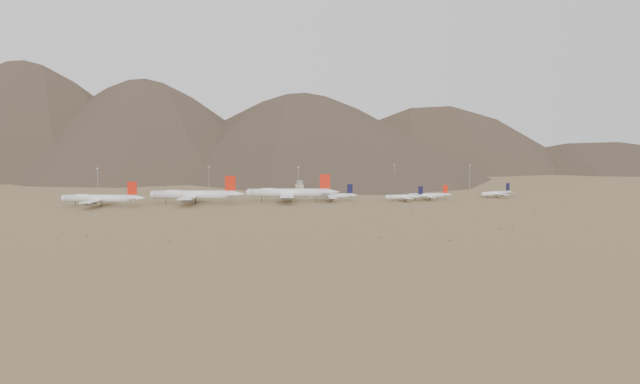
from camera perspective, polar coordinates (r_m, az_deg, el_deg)
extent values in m
plane|color=olive|center=(481.31, -3.22, -1.41)|extent=(3000.00, 3000.00, 0.00)
cylinder|color=white|center=(511.98, -19.48, -0.55)|extent=(55.24, 18.51, 5.73)
sphere|color=white|center=(523.03, -22.29, -0.52)|extent=(5.61, 5.61, 5.61)
cone|color=white|center=(501.10, -16.19, -0.53)|extent=(10.90, 7.34, 5.16)
cube|color=white|center=(512.48, -19.59, -0.64)|extent=(20.48, 51.48, 0.72)
cube|color=white|center=(502.53, -16.67, -0.51)|extent=(9.36, 19.94, 0.34)
cube|color=red|center=(502.26, -16.81, 0.33)|extent=(7.13, 2.18, 10.16)
cylinder|color=black|center=(520.05, -21.44, -1.06)|extent=(0.37, 0.37, 3.88)
cylinder|color=black|center=(513.36, -19.29, -1.07)|extent=(0.46, 0.46, 3.88)
cylinder|color=black|center=(510.72, -19.41, -1.10)|extent=(0.46, 0.46, 3.88)
ellipsoid|color=white|center=(517.43, -20.96, -0.36)|extent=(18.25, 8.32, 3.44)
cylinder|color=slate|center=(521.99, -19.17, -0.69)|extent=(5.99, 3.80, 2.58)
cylinder|color=slate|center=(503.28, -20.02, -0.92)|extent=(5.99, 3.80, 2.58)
cylinder|color=slate|center=(530.45, -18.80, -0.59)|extent=(5.99, 3.80, 2.58)
cylinder|color=slate|center=(494.90, -20.43, -1.03)|extent=(5.99, 3.80, 2.58)
cylinder|color=white|center=(511.78, -11.47, -0.23)|extent=(64.53, 19.33, 6.66)
sphere|color=white|center=(519.46, -14.95, -0.23)|extent=(6.53, 6.53, 6.53)
cone|color=white|center=(505.44, -7.46, -0.18)|extent=(12.57, 8.18, 6.00)
cube|color=white|center=(512.14, -11.61, -0.34)|extent=(21.85, 59.99, 0.83)
cube|color=white|center=(506.17, -8.04, -0.16)|extent=(10.15, 23.17, 0.40)
cube|color=red|center=(505.65, -8.20, 0.80)|extent=(8.34, 2.25, 11.82)
cylinder|color=black|center=(517.49, -13.90, -0.85)|extent=(0.43, 0.43, 4.51)
cylinder|color=black|center=(513.68, -11.28, -0.84)|extent=(0.54, 0.54, 4.51)
cylinder|color=black|center=(510.43, -11.36, -0.88)|extent=(0.54, 0.54, 4.51)
ellipsoid|color=white|center=(515.37, -13.30, -0.03)|extent=(21.22, 9.00, 4.00)
cylinder|color=slate|center=(523.81, -11.33, -0.40)|extent=(6.92, 4.22, 3.00)
cylinder|color=slate|center=(500.81, -11.89, -0.66)|extent=(6.92, 4.22, 3.00)
cylinder|color=slate|center=(534.18, -11.10, -0.29)|extent=(6.92, 4.22, 3.00)
cylinder|color=slate|center=(490.47, -12.16, -0.79)|extent=(6.92, 4.22, 3.00)
cylinder|color=white|center=(518.77, -2.85, -0.05)|extent=(65.57, 16.71, 6.75)
sphere|color=white|center=(520.27, -6.45, -0.07)|extent=(6.61, 6.61, 6.61)
cone|color=white|center=(519.49, 1.18, 0.01)|extent=(12.55, 7.81, 6.07)
cube|color=white|center=(518.88, -3.00, -0.17)|extent=(19.53, 60.76, 0.84)
cube|color=white|center=(519.21, 0.61, 0.03)|extent=(9.31, 23.38, 0.40)
cube|color=red|center=(518.45, 0.46, 0.99)|extent=(8.48, 1.91, 11.97)
cylinder|color=black|center=(520.14, -5.37, -0.68)|extent=(0.44, 0.44, 4.57)
cylinder|color=black|center=(520.98, -2.71, -0.66)|extent=(0.54, 0.54, 4.57)
cylinder|color=black|center=(517.62, -2.71, -0.70)|extent=(0.54, 0.54, 4.57)
ellipsoid|color=white|center=(519.13, -4.73, 0.14)|extent=(21.43, 8.22, 4.05)
cylinder|color=slate|center=(530.96, -2.98, -0.23)|extent=(6.92, 4.01, 3.04)
cylinder|color=slate|center=(507.13, -3.02, -0.48)|extent=(6.92, 4.01, 3.04)
cylinder|color=slate|center=(541.69, -2.96, -0.12)|extent=(6.92, 4.01, 3.04)
cylinder|color=slate|center=(496.40, -3.04, -0.60)|extent=(6.92, 4.01, 3.04)
cylinder|color=white|center=(524.49, 0.98, -0.35)|extent=(36.16, 4.33, 3.92)
sphere|color=white|center=(521.30, -0.97, -0.39)|extent=(3.84, 3.84, 3.84)
cone|color=white|center=(528.75, 3.13, -0.29)|extent=(6.54, 3.60, 3.53)
cube|color=white|center=(524.41, 0.90, -0.42)|extent=(6.13, 31.02, 0.49)
cube|color=white|center=(528.09, 2.82, -0.28)|extent=(3.38, 11.80, 0.24)
cube|color=black|center=(527.44, 2.75, 0.31)|extent=(4.70, 0.41, 7.74)
cylinder|color=black|center=(522.52, -0.38, -0.74)|extent=(0.41, 0.41, 2.68)
cylinder|color=black|center=(525.92, 1.03, -0.70)|extent=(0.52, 0.52, 2.68)
cylinder|color=black|center=(524.01, 1.07, -0.72)|extent=(0.52, 0.52, 2.68)
cylinder|color=slate|center=(532.97, 0.72, -0.43)|extent=(3.63, 1.81, 1.76)
cylinder|color=slate|center=(516.05, 1.08, -0.62)|extent=(3.63, 1.81, 1.76)
cylinder|color=white|center=(528.99, 7.74, -0.42)|extent=(31.48, 5.00, 3.40)
sphere|color=white|center=(523.46, 6.14, -0.46)|extent=(3.34, 3.34, 3.34)
cone|color=white|center=(535.65, 9.49, -0.35)|extent=(5.79, 3.35, 3.06)
cube|color=white|center=(528.81, 7.68, -0.48)|extent=(6.38, 27.09, 0.43)
cube|color=white|center=(534.65, 9.24, -0.35)|extent=(3.34, 10.34, 0.20)
cube|color=black|center=(533.98, 9.19, 0.16)|extent=(4.09, 0.51, 6.72)
cylinder|color=black|center=(525.36, 6.62, -0.76)|extent=(0.36, 0.36, 2.33)
cylinder|color=black|center=(530.29, 7.77, -0.72)|extent=(0.45, 0.45, 2.33)
cylinder|color=black|center=(528.72, 7.83, -0.74)|extent=(0.45, 0.45, 2.33)
cylinder|color=slate|center=(535.87, 7.38, -0.49)|extent=(3.21, 1.69, 1.53)
cylinder|color=slate|center=(521.94, 7.98, -0.65)|extent=(3.21, 1.69, 1.53)
cylinder|color=white|center=(542.60, 9.89, -0.30)|extent=(32.53, 5.36, 3.52)
sphere|color=white|center=(537.97, 8.25, -0.32)|extent=(3.44, 3.44, 3.44)
cone|color=white|center=(548.29, 11.70, -0.24)|extent=(6.00, 3.49, 3.16)
cube|color=white|center=(542.46, 9.83, -0.35)|extent=(6.76, 28.00, 0.44)
cube|color=white|center=(547.44, 11.45, -0.24)|extent=(3.51, 10.70, 0.21)
cube|color=red|center=(546.80, 11.39, 0.27)|extent=(4.22, 0.56, 6.94)
cylinder|color=black|center=(539.60, 8.74, -0.63)|extent=(0.37, 0.37, 2.41)
cylinder|color=black|center=(543.92, 9.93, -0.60)|extent=(0.46, 0.46, 2.41)
cylinder|color=black|center=(542.25, 9.98, -0.62)|extent=(0.46, 0.46, 2.41)
cylinder|color=slate|center=(549.92, 9.58, -0.37)|extent=(3.32, 1.76, 1.58)
cylinder|color=slate|center=(535.17, 10.07, -0.53)|extent=(3.32, 1.76, 1.58)
cylinder|color=white|center=(576.97, 15.81, -0.10)|extent=(30.96, 14.06, 3.44)
sphere|color=white|center=(565.58, 14.71, -0.18)|extent=(3.37, 3.37, 3.37)
cone|color=white|center=(589.95, 16.99, 0.00)|extent=(6.42, 4.86, 3.10)
cube|color=white|center=(576.56, 15.76, -0.16)|extent=(14.04, 27.26, 0.43)
cube|color=white|center=(588.07, 16.83, 0.00)|extent=(6.21, 10.68, 0.21)
cube|color=black|center=(587.21, 16.80, 0.46)|extent=(3.98, 1.70, 6.79)
cylinder|color=black|center=(569.24, 15.03, -0.45)|extent=(0.36, 0.36, 2.35)
cylinder|color=black|center=(578.28, 15.78, -0.38)|extent=(0.45, 0.45, 2.35)
cylinder|color=black|center=(577.11, 15.91, -0.39)|extent=(0.45, 0.45, 2.35)
cylinder|color=slate|center=(581.86, 15.22, -0.18)|extent=(3.51, 2.54, 1.55)
cylinder|color=slate|center=(571.46, 16.32, -0.30)|extent=(3.51, 2.54, 1.55)
cube|color=tan|center=(603.40, -1.92, 0.30)|extent=(8.00, 8.00, 8.00)
cube|color=slate|center=(602.93, -1.92, 0.87)|extent=(6.00, 6.00, 4.00)
cylinder|color=gray|center=(607.51, -19.66, 0.84)|extent=(0.50, 0.50, 25.00)
cube|color=gray|center=(606.75, -19.69, 2.05)|extent=(2.00, 0.60, 0.80)
cylinder|color=gray|center=(613.88, -10.11, 1.10)|extent=(0.50, 0.50, 25.00)
cube|color=gray|center=(613.13, -10.13, 2.30)|extent=(2.00, 0.60, 0.80)
cylinder|color=gray|center=(594.44, -1.98, 1.05)|extent=(0.50, 0.50, 25.00)
cube|color=gray|center=(593.66, -1.99, 2.28)|extent=(2.00, 0.60, 0.80)
cylinder|color=gray|center=(652.76, 6.81, 1.38)|extent=(0.50, 0.50, 25.00)
cube|color=gray|center=(652.05, 6.83, 2.51)|extent=(2.00, 0.60, 0.80)
cylinder|color=gray|center=(656.82, 13.53, 1.30)|extent=(0.50, 0.50, 25.00)
cube|color=gray|center=(656.12, 13.55, 2.42)|extent=(2.00, 0.60, 0.80)
ellipsoid|color=olive|center=(339.19, 5.57, -4.13)|extent=(0.82, 0.82, 0.69)
ellipsoid|color=olive|center=(383.03, 17.25, -3.27)|extent=(0.85, 0.85, 0.71)
ellipsoid|color=olive|center=(415.39, 22.31, -2.81)|extent=(0.50, 0.50, 0.39)
ellipsoid|color=olive|center=(339.11, 15.23, -4.32)|extent=(0.62, 0.62, 0.33)
ellipsoid|color=olive|center=(463.73, 8.33, -1.66)|extent=(1.00, 1.00, 0.77)
ellipsoid|color=olive|center=(320.55, 8.83, -4.72)|extent=(0.66, 0.66, 0.59)
ellipsoid|color=olive|center=(366.00, 16.53, -3.66)|extent=(0.59, 0.59, 0.43)
ellipsoid|color=olive|center=(368.78, -20.55, -3.69)|extent=(1.07, 1.07, 0.72)
ellipsoid|color=olive|center=(463.38, 3.95, -1.65)|extent=(0.82, 0.82, 0.42)
ellipsoid|color=olive|center=(363.16, 6.52, -3.55)|extent=(0.52, 0.52, 0.43)
ellipsoid|color=olive|center=(377.01, 17.02, -3.42)|extent=(0.82, 0.82, 0.45)
ellipsoid|color=olive|center=(439.75, -12.97, -2.14)|extent=(0.51, 0.51, 0.31)
ellipsoid|color=olive|center=(389.05, 12.21, -3.05)|extent=(0.78, 0.78, 0.49)
ellipsoid|color=olive|center=(465.15, -3.98, -1.60)|extent=(0.81, 0.81, 0.69)
ellipsoid|color=olive|center=(382.76, 16.14, -3.24)|extent=(1.04, 1.04, 0.90)
ellipsoid|color=olive|center=(424.02, -9.77, -2.32)|extent=(0.85, 0.85, 0.74)
ellipsoid|color=olive|center=(427.09, 13.81, -2.37)|extent=(0.53, 0.53, 0.35)
ellipsoid|color=olive|center=(366.51, -0.32, -3.42)|extent=(0.75, 0.75, 0.65)
ellipsoid|color=olive|center=(335.73, 11.83, -4.30)|extent=(1.01, 1.01, 0.88)
ellipsoid|color=olive|center=(343.33, 7.95, -4.07)|extent=(0.53, 0.53, 0.43)
ellipsoid|color=olive|center=(524.02, 16.77, -1.06)|extent=(0.77, 0.77, 0.58)
ellipsoid|color=olive|center=(384.00, 2.21, -3.01)|extent=(1.04, 1.04, 0.91)
ellipsoid|color=olive|center=(470.68, 9.69, -1.59)|extent=(0.87, 0.87, 0.55)
ellipsoid|color=olive|center=(548.27, 21.35, -0.92)|extent=(0.93, 0.93, 0.73)
ellipsoid|color=olive|center=(409.58, -14.85, -2.68)|extent=(0.77, 0.77, 0.67)
ellipsoid|color=olive|center=(465.53, -26.45, -2.14)|extent=(0.50, 0.50, 0.41)
ellipsoid|color=olive|center=(377.61, -22.53, -3.57)|extent=(0.94, 0.94, 0.54)
ellipsoid|color=olive|center=(505.33, 24.53, -1.53)|extent=(0.63, 0.63, 0.52)
ellipsoid|color=olive|center=(333.68, -13.66, -4.42)|extent=(0.89, 0.89, 0.63)
ellipsoid|color=olive|center=(339.78, -2.14, -4.10)|extent=(0.80, 0.80, 0.65)
ellipsoid|color=olive|center=(467.20, 18.95, -1.83)|extent=(1.10, 1.10, 0.94)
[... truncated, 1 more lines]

